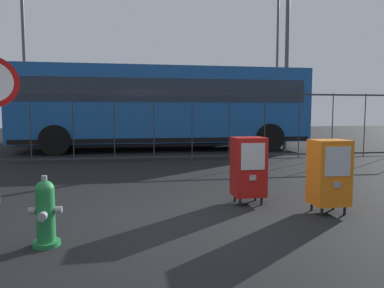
{
  "coord_description": "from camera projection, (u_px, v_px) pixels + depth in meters",
  "views": [
    {
      "loc": [
        -0.64,
        -4.33,
        1.39
      ],
      "look_at": [
        0.3,
        1.2,
        0.9
      ],
      "focal_mm": 33.45,
      "sensor_mm": 36.0,
      "label": 1
    }
  ],
  "objects": [
    {
      "name": "ground_plane",
      "position": [
        184.0,
        224.0,
        4.48
      ],
      "size": [
        60.0,
        60.0,
        0.0
      ],
      "primitive_type": "plane",
      "color": "black"
    },
    {
      "name": "bus_far",
      "position": [
        135.0,
        106.0,
        16.68
      ],
      "size": [
        10.5,
        2.79,
        3.0
      ],
      "rotation": [
        0.0,
        0.0,
        -0.0
      ],
      "color": "red",
      "rests_on": "ground_plane"
    },
    {
      "name": "street_light_far_left",
      "position": [
        287.0,
        32.0,
        12.66
      ],
      "size": [
        0.32,
        0.32,
        7.39
      ],
      "color": "#4C4F54",
      "rests_on": "ground_plane"
    },
    {
      "name": "street_light_near_right",
      "position": [
        277.0,
        55.0,
        21.07
      ],
      "size": [
        0.32,
        0.32,
        8.4
      ],
      "color": "#4C4F54",
      "rests_on": "ground_plane"
    },
    {
      "name": "newspaper_box_primary",
      "position": [
        329.0,
        172.0,
        4.94
      ],
      "size": [
        0.48,
        0.42,
        1.02
      ],
      "color": "black",
      "rests_on": "ground_plane"
    },
    {
      "name": "bus_near",
      "position": [
        164.0,
        104.0,
        13.33
      ],
      "size": [
        10.5,
        2.78,
        3.0
      ],
      "rotation": [
        0.0,
        0.0,
        0.0
      ],
      "color": "#19519E",
      "rests_on": "ground_plane"
    },
    {
      "name": "fence_barrier",
      "position": [
        154.0,
        126.0,
        10.35
      ],
      "size": [
        18.03,
        0.04,
        2.0
      ],
      "color": "#2D2D33",
      "rests_on": "ground_plane"
    },
    {
      "name": "newspaper_box_secondary",
      "position": [
        248.0,
        167.0,
        5.47
      ],
      "size": [
        0.48,
        0.42,
        1.02
      ],
      "color": "black",
      "rests_on": "ground_plane"
    },
    {
      "name": "street_light_near_left",
      "position": [
        24.0,
        50.0,
        14.98
      ],
      "size": [
        0.32,
        0.32,
        6.89
      ],
      "color": "#4C4F54",
      "rests_on": "ground_plane"
    },
    {
      "name": "fire_hydrant",
      "position": [
        45.0,
        213.0,
        3.72
      ],
      "size": [
        0.33,
        0.32,
        0.75
      ],
      "color": "#1E7238",
      "rests_on": "ground_plane"
    }
  ]
}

